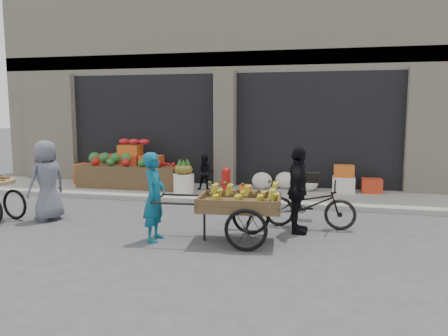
% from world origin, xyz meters
% --- Properties ---
extents(ground, '(80.00, 80.00, 0.00)m').
position_xyz_m(ground, '(0.00, 0.00, 0.00)').
color(ground, '#424244').
rests_on(ground, ground).
extents(sidewalk, '(18.00, 2.20, 0.12)m').
position_xyz_m(sidewalk, '(0.00, 4.10, 0.06)').
color(sidewalk, gray).
rests_on(sidewalk, ground).
extents(building, '(14.00, 6.45, 7.00)m').
position_xyz_m(building, '(0.00, 8.03, 3.37)').
color(building, beige).
rests_on(building, ground).
extents(fruit_display, '(3.10, 1.12, 1.24)m').
position_xyz_m(fruit_display, '(-2.48, 4.38, 0.67)').
color(fruit_display, red).
rests_on(fruit_display, sidewalk).
extents(pineapple_bin, '(0.52, 0.52, 0.50)m').
position_xyz_m(pineapple_bin, '(-0.75, 3.60, 0.37)').
color(pineapple_bin, silver).
rests_on(pineapple_bin, sidewalk).
extents(fire_hydrant, '(0.22, 0.22, 0.71)m').
position_xyz_m(fire_hydrant, '(0.35, 3.55, 0.50)').
color(fire_hydrant, '#A5140F').
rests_on(fire_hydrant, sidewalk).
extents(orange_bucket, '(0.32, 0.32, 0.30)m').
position_xyz_m(orange_bucket, '(0.85, 3.50, 0.27)').
color(orange_bucket, orange).
rests_on(orange_bucket, sidewalk).
extents(right_bay_goods, '(3.35, 0.60, 0.70)m').
position_xyz_m(right_bay_goods, '(2.61, 4.70, 0.41)').
color(right_bay_goods, silver).
rests_on(right_bay_goods, sidewalk).
extents(seated_person, '(0.51, 0.43, 0.93)m').
position_xyz_m(seated_person, '(-0.35, 4.20, 0.58)').
color(seated_person, black).
rests_on(seated_person, sidewalk).
extents(banana_cart, '(2.39, 1.13, 0.97)m').
position_xyz_m(banana_cart, '(1.27, 0.29, 0.71)').
color(banana_cart, brown).
rests_on(banana_cart, ground).
extents(vendor_woman, '(0.38, 0.56, 1.51)m').
position_xyz_m(vendor_woman, '(-0.11, 0.07, 0.76)').
color(vendor_woman, '#0E5670').
rests_on(vendor_woman, ground).
extents(vendor_grey, '(0.77, 0.93, 1.62)m').
position_xyz_m(vendor_grey, '(-2.73, 0.89, 0.81)').
color(vendor_grey, slate).
rests_on(vendor_grey, ground).
extents(bicycle, '(1.74, 0.66, 0.90)m').
position_xyz_m(bicycle, '(2.43, 1.47, 0.45)').
color(bicycle, black).
rests_on(bicycle, ground).
extents(cyclist, '(0.42, 0.93, 1.56)m').
position_xyz_m(cyclist, '(2.23, 1.07, 0.78)').
color(cyclist, black).
rests_on(cyclist, ground).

